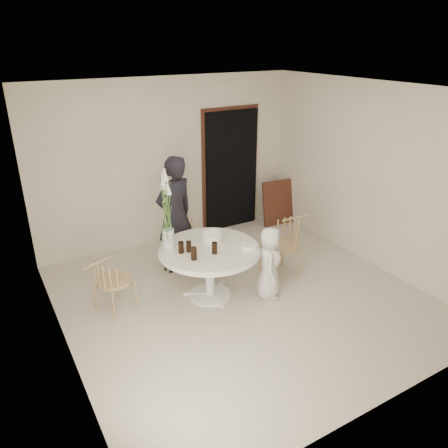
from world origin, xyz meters
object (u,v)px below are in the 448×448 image
table (210,255)px  boy (269,263)px  chair_left (106,278)px  flower_vase (167,216)px  birthday_cake (212,237)px  chair_right (288,238)px  girl (175,215)px  chair_far (178,231)px

table → boy: 0.80m
chair_left → flower_vase: size_ratio=0.71×
birthday_cake → chair_right: bearing=-7.9°
girl → table: bearing=77.7°
chair_far → chair_right: 1.64m
chair_left → flower_vase: flower_vase is taller
table → birthday_cake: bearing=51.0°
chair_right → flower_vase: size_ratio=0.80×
girl → boy: 1.57m
table → chair_left: size_ratio=1.70×
girl → flower_vase: flower_vase is taller
chair_right → boy: bearing=-56.2°
chair_far → birthday_cake: size_ratio=3.08×
boy → birthday_cake: (-0.57, 0.53, 0.30)m
chair_left → boy: size_ratio=0.78×
boy → flower_vase: (-1.16, 0.61, 0.69)m
chair_left → boy: (1.97, -0.68, -0.01)m
girl → chair_left: bearing=12.1°
girl → flower_vase: 0.90m
girl → flower_vase: size_ratio=1.58×
chair_left → boy: bearing=-130.4°
chair_left → chair_right: bearing=-118.3°
table → chair_far: (0.04, 1.06, -0.08)m
chair_right → birthday_cake: 1.19m
chair_right → boy: (-0.59, -0.37, -0.07)m
chair_far → girl: size_ratio=0.48×
birthday_cake → flower_vase: flower_vase is taller
chair_far → girl: bearing=-107.1°
chair_far → birthday_cake: birthday_cake is taller
chair_left → girl: bearing=-83.6°
chair_right → chair_far: bearing=-129.6°
chair_far → flower_vase: size_ratio=0.75×
chair_right → flower_vase: 1.87m
chair_far → birthday_cake: 0.96m
chair_right → girl: size_ratio=0.51×
chair_far → boy: size_ratio=0.83×
table → birthday_cake: birthday_cake is taller
birthday_cake → flower_vase: (-0.59, 0.07, 0.39)m
chair_left → girl: (1.23, 0.65, 0.37)m
chair_far → boy: boy is taller
chair_left → table: bearing=-124.3°
table → flower_vase: bearing=155.3°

